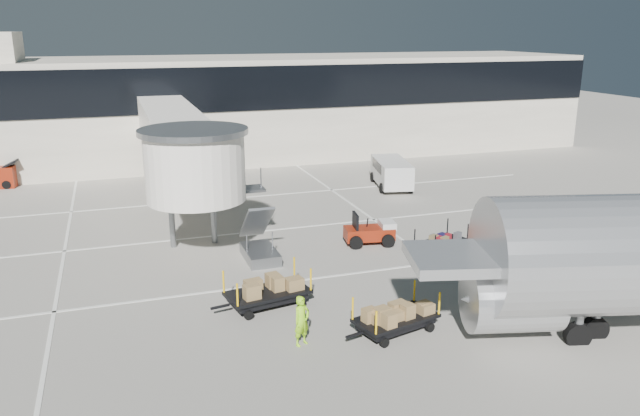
% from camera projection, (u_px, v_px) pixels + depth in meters
% --- Properties ---
extents(ground, '(140.00, 140.00, 0.00)m').
position_uv_depth(ground, '(324.00, 298.00, 24.52)').
color(ground, '#B7B1A3').
rests_on(ground, ground).
extents(lane_markings, '(40.00, 30.00, 0.02)m').
position_uv_depth(lane_markings, '(255.00, 230.00, 32.82)').
color(lane_markings, white).
rests_on(lane_markings, ground).
extents(terminal, '(64.00, 12.11, 15.20)m').
position_uv_depth(terminal, '(201.00, 107.00, 50.55)').
color(terminal, silver).
rests_on(terminal, ground).
extents(jet_bridge, '(5.70, 20.40, 6.03)m').
position_uv_depth(jet_bridge, '(180.00, 144.00, 33.29)').
color(jet_bridge, white).
rests_on(jet_bridge, ground).
extents(baggage_tug, '(2.59, 1.88, 1.59)m').
position_uv_depth(baggage_tug, '(370.00, 232.00, 30.57)').
color(baggage_tug, maroon).
rests_on(baggage_tug, ground).
extents(suitcase_cart, '(3.25, 2.26, 1.27)m').
position_uv_depth(suitcase_cart, '(442.00, 243.00, 29.48)').
color(suitcase_cart, black).
rests_on(suitcase_cart, ground).
extents(box_cart_near, '(3.65, 2.12, 1.40)m').
position_uv_depth(box_cart_near, '(397.00, 316.00, 21.66)').
color(box_cart_near, black).
rests_on(box_cart_near, ground).
extents(box_cart_far, '(3.90, 2.08, 1.50)m').
position_uv_depth(box_cart_far, '(270.00, 292.00, 23.67)').
color(box_cart_far, black).
rests_on(box_cart_far, ground).
extents(ground_worker, '(0.75, 0.65, 1.74)m').
position_uv_depth(ground_worker, '(302.00, 321.00, 20.67)').
color(ground_worker, '#91DF17').
rests_on(ground_worker, ground).
extents(minivan, '(2.91, 5.07, 1.81)m').
position_uv_depth(minivan, '(391.00, 171.00, 41.59)').
color(minivan, silver).
rests_on(minivan, ground).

